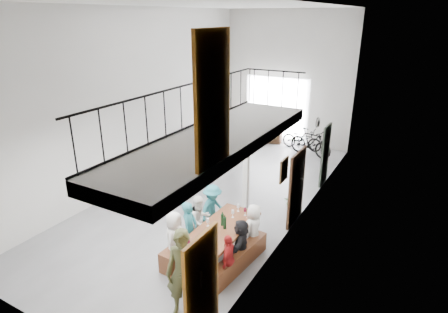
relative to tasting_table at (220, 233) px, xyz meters
The scene contains 24 objects.
floor 3.39m from the tasting_table, 123.00° to the left, with size 12.00×12.00×0.00m, color slate.
room_walls 4.37m from the tasting_table, 123.00° to the left, with size 12.00×12.00×12.00m.
gateway_portal 9.02m from the tasting_table, 104.19° to the left, with size 2.80×0.08×2.80m, color white.
right_wall_decor 1.64m from the tasting_table, 45.50° to the left, with size 0.07×8.28×5.07m.
balcony 2.29m from the tasting_table, 63.48° to the right, with size 1.52×5.62×4.00m.
tasting_table is the anchor object (origin of this frame).
bench_inner 0.83m from the tasting_table, behind, with size 0.33×2.07×0.48m, color brown.
bench_wall 0.73m from the tasting_table, ahead, with size 0.25×1.94×0.45m, color brown.
tableware 0.21m from the tasting_table, ahead, with size 0.62×1.92×0.35m.
side_bench 5.82m from the tasting_table, 137.93° to the left, with size 0.37×1.67×0.47m, color brown.
oak_barrel 8.98m from the tasting_table, 116.14° to the left, with size 0.65×0.65×0.96m.
serving_counter 8.88m from the tasting_table, 108.34° to the left, with size 1.95×0.54×1.03m, color #3C2013.
counter_bottles 8.89m from the tasting_table, 108.34° to the left, with size 1.69×0.27×0.28m.
guest_left_a 1.00m from the tasting_table, 139.45° to the right, with size 0.64×0.42×1.32m, color silver.
guest_left_b 0.71m from the tasting_table, 165.09° to the right, with size 0.50×0.33×1.36m, color #246F78.
guest_left_c 0.82m from the tasting_table, 155.64° to the left, with size 0.62×0.48×1.27m, color silver.
guest_left_d 1.19m from the tasting_table, 128.73° to the left, with size 0.85×0.49×1.31m, color #246F78.
guest_right_a 0.76m from the tasting_table, 46.10° to the right, with size 0.64×0.27×1.09m, color #B01E1F.
guest_right_b 0.52m from the tasting_table, ahead, with size 1.03×0.33×1.11m, color black.
guest_right_c 0.87m from the tasting_table, 53.63° to the left, with size 0.59×0.38×1.20m, color silver.
host_standing 1.77m from the tasting_table, 81.71° to the right, with size 0.64×0.42×1.77m, color #474C2A.
potted_plant 3.11m from the tasting_table, 77.89° to the left, with size 0.43×0.38×0.48m, color #1F5323.
bicycle_near 8.24m from the tasting_table, 95.62° to the left, with size 0.59×1.70×0.89m, color black.
bicycle_far 7.61m from the tasting_table, 92.01° to the left, with size 0.51×1.82×1.09m, color black.
Camera 1 is at (5.41, -8.98, 5.22)m, focal length 30.00 mm.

